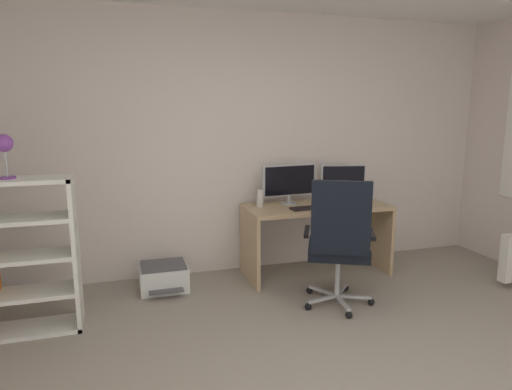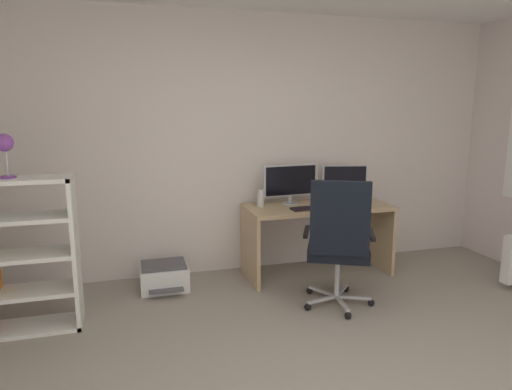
{
  "view_description": "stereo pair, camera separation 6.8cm",
  "coord_description": "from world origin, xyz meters",
  "px_view_note": "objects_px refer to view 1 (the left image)",
  "views": [
    {
      "loc": [
        -1.25,
        -2.03,
        1.71
      ],
      "look_at": [
        -0.08,
        1.82,
        0.93
      ],
      "focal_mm": 32.0,
      "sensor_mm": 36.0,
      "label": 1
    },
    {
      "loc": [
        -1.19,
        -2.05,
        1.71
      ],
      "look_at": [
        -0.08,
        1.82,
        0.93
      ],
      "focal_mm": 32.0,
      "sensor_mm": 36.0,
      "label": 2
    }
  ],
  "objects_px": {
    "desk_lamp": "(4,146)",
    "printer": "(164,277)",
    "office_chair": "(339,240)",
    "monitor_secondary": "(343,179)",
    "keyboard": "(308,208)",
    "monitor_main": "(289,181)",
    "desk": "(316,223)",
    "desktop_speaker": "(260,198)",
    "computer_mouse": "(329,206)"
  },
  "relations": [
    {
      "from": "desk_lamp",
      "to": "printer",
      "type": "distance_m",
      "value": 1.81
    },
    {
      "from": "office_chair",
      "to": "desk_lamp",
      "type": "relative_size",
      "value": 3.53
    },
    {
      "from": "monitor_secondary",
      "to": "desk_lamp",
      "type": "xyz_separation_m",
      "value": [
        -3.06,
        -0.67,
        0.48
      ]
    },
    {
      "from": "keyboard",
      "to": "office_chair",
      "type": "xyz_separation_m",
      "value": [
        -0.01,
        -0.7,
        -0.12
      ]
    },
    {
      "from": "desk_lamp",
      "to": "monitor_main",
      "type": "bearing_deg",
      "value": 15.29
    },
    {
      "from": "desk_lamp",
      "to": "keyboard",
      "type": "bearing_deg",
      "value": 8.41
    },
    {
      "from": "desk",
      "to": "desktop_speaker",
      "type": "relative_size",
      "value": 8.62
    },
    {
      "from": "monitor_main",
      "to": "monitor_secondary",
      "type": "relative_size",
      "value": 1.26
    },
    {
      "from": "desk",
      "to": "office_chair",
      "type": "xyz_separation_m",
      "value": [
        -0.18,
        -0.85,
        0.08
      ]
    },
    {
      "from": "computer_mouse",
      "to": "office_chair",
      "type": "bearing_deg",
      "value": -104.93
    },
    {
      "from": "keyboard",
      "to": "desktop_speaker",
      "type": "distance_m",
      "value": 0.49
    },
    {
      "from": "monitor_main",
      "to": "desk_lamp",
      "type": "height_order",
      "value": "desk_lamp"
    },
    {
      "from": "desktop_speaker",
      "to": "desk_lamp",
      "type": "relative_size",
      "value": 0.53
    },
    {
      "from": "desk",
      "to": "monitor_secondary",
      "type": "height_order",
      "value": "monitor_secondary"
    },
    {
      "from": "desktop_speaker",
      "to": "desk_lamp",
      "type": "height_order",
      "value": "desk_lamp"
    },
    {
      "from": "office_chair",
      "to": "computer_mouse",
      "type": "bearing_deg",
      "value": 71.3
    },
    {
      "from": "office_chair",
      "to": "desk",
      "type": "bearing_deg",
      "value": 78.24
    },
    {
      "from": "monitor_main",
      "to": "keyboard",
      "type": "xyz_separation_m",
      "value": [
        0.08,
        -0.29,
        -0.22
      ]
    },
    {
      "from": "monitor_secondary",
      "to": "printer",
      "type": "bearing_deg",
      "value": -175.86
    },
    {
      "from": "keyboard",
      "to": "desk_lamp",
      "type": "relative_size",
      "value": 1.05
    },
    {
      "from": "monitor_main",
      "to": "desk",
      "type": "bearing_deg",
      "value": -31.6
    },
    {
      "from": "desktop_speaker",
      "to": "desk_lamp",
      "type": "bearing_deg",
      "value": -163.64
    },
    {
      "from": "keyboard",
      "to": "printer",
      "type": "xyz_separation_m",
      "value": [
        -1.4,
        0.15,
        -0.61
      ]
    },
    {
      "from": "monitor_secondary",
      "to": "keyboard",
      "type": "height_order",
      "value": "monitor_secondary"
    },
    {
      "from": "monitor_secondary",
      "to": "printer",
      "type": "height_order",
      "value": "monitor_secondary"
    },
    {
      "from": "office_chair",
      "to": "monitor_secondary",
      "type": "bearing_deg",
      "value": 61.38
    },
    {
      "from": "desk",
      "to": "keyboard",
      "type": "xyz_separation_m",
      "value": [
        -0.16,
        -0.14,
        0.2
      ]
    },
    {
      "from": "desktop_speaker",
      "to": "desk",
      "type": "bearing_deg",
      "value": -10.2
    },
    {
      "from": "office_chair",
      "to": "printer",
      "type": "distance_m",
      "value": 1.7
    },
    {
      "from": "office_chair",
      "to": "printer",
      "type": "xyz_separation_m",
      "value": [
        -1.38,
        0.86,
        -0.49
      ]
    },
    {
      "from": "monitor_secondary",
      "to": "desk_lamp",
      "type": "distance_m",
      "value": 3.16
    },
    {
      "from": "computer_mouse",
      "to": "monitor_main",
      "type": "bearing_deg",
      "value": 139.35
    },
    {
      "from": "keyboard",
      "to": "office_chair",
      "type": "bearing_deg",
      "value": -95.13
    },
    {
      "from": "keyboard",
      "to": "computer_mouse",
      "type": "height_order",
      "value": "computer_mouse"
    },
    {
      "from": "desktop_speaker",
      "to": "printer",
      "type": "distance_m",
      "value": 1.2
    },
    {
      "from": "computer_mouse",
      "to": "office_chair",
      "type": "height_order",
      "value": "office_chair"
    },
    {
      "from": "monitor_main",
      "to": "keyboard",
      "type": "bearing_deg",
      "value": -74.48
    },
    {
      "from": "desk",
      "to": "monitor_secondary",
      "type": "bearing_deg",
      "value": 22.31
    },
    {
      "from": "desk",
      "to": "computer_mouse",
      "type": "relative_size",
      "value": 14.65
    },
    {
      "from": "monitor_main",
      "to": "printer",
      "type": "distance_m",
      "value": 1.56
    },
    {
      "from": "desk_lamp",
      "to": "desk",
      "type": "bearing_deg",
      "value": 10.88
    },
    {
      "from": "desk",
      "to": "monitor_main",
      "type": "relative_size",
      "value": 2.47
    },
    {
      "from": "monitor_main",
      "to": "keyboard",
      "type": "distance_m",
      "value": 0.38
    },
    {
      "from": "monitor_main",
      "to": "monitor_secondary",
      "type": "bearing_deg",
      "value": 0.01
    },
    {
      "from": "keyboard",
      "to": "desk",
      "type": "bearing_deg",
      "value": 37.11
    },
    {
      "from": "computer_mouse",
      "to": "desktop_speaker",
      "type": "bearing_deg",
      "value": 162.13
    },
    {
      "from": "printer",
      "to": "monitor_secondary",
      "type": "bearing_deg",
      "value": 4.14
    },
    {
      "from": "monitor_main",
      "to": "computer_mouse",
      "type": "xyz_separation_m",
      "value": [
        0.31,
        -0.3,
        -0.22
      ]
    },
    {
      "from": "monitor_secondary",
      "to": "computer_mouse",
      "type": "relative_size",
      "value": 4.71
    },
    {
      "from": "desk",
      "to": "printer",
      "type": "bearing_deg",
      "value": 179.57
    }
  ]
}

